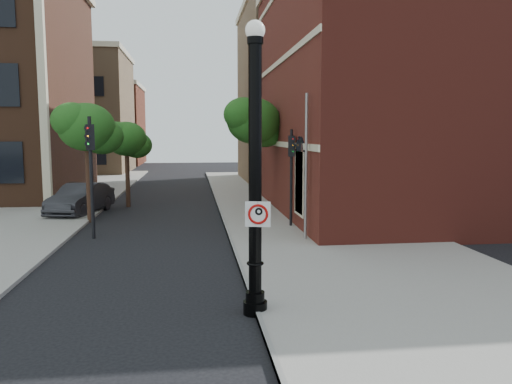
{
  "coord_description": "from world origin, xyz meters",
  "views": [
    {
      "loc": [
        0.68,
        -10.61,
        3.99
      ],
      "look_at": [
        2.29,
        2.0,
        2.51
      ],
      "focal_mm": 35.0,
      "sensor_mm": 36.0,
      "label": 1
    }
  ],
  "objects": [
    {
      "name": "street_tree_b",
      "position": [
        -2.83,
        17.31,
        3.67
      ],
      "size": [
        2.59,
        2.34,
        4.66
      ],
      "color": "#321F14",
      "rests_on": "ground"
    },
    {
      "name": "street_tree_a",
      "position": [
        -3.94,
        12.57,
        4.23
      ],
      "size": [
        2.98,
        2.69,
        5.37
      ],
      "color": "#321F14",
      "rests_on": "ground"
    },
    {
      "name": "traffic_signal_left",
      "position": [
        -3.13,
        8.82,
        3.13
      ],
      "size": [
        0.37,
        0.41,
        4.64
      ],
      "rotation": [
        0.0,
        0.0,
        0.38
      ],
      "color": "black",
      "rests_on": "ground"
    },
    {
      "name": "street_tree_c",
      "position": [
        3.81,
        14.63,
        4.58
      ],
      "size": [
        3.22,
        2.91,
        5.8
      ],
      "color": "#321F14",
      "rests_on": "ground"
    },
    {
      "name": "lamppost",
      "position": [
        2.02,
        0.05,
        2.94
      ],
      "size": [
        0.54,
        0.54,
        6.36
      ],
      "color": "black",
      "rests_on": "ground"
    },
    {
      "name": "brick_wall_building",
      "position": [
        16.0,
        14.0,
        6.26
      ],
      "size": [
        22.3,
        16.3,
        12.5
      ],
      "color": "maroon",
      "rests_on": "ground"
    },
    {
      "name": "traffic_signal_right",
      "position": [
        4.8,
        9.94,
        2.82
      ],
      "size": [
        0.31,
        0.36,
        4.18
      ],
      "rotation": [
        0.0,
        0.0,
        -0.26
      ],
      "color": "black",
      "rests_on": "ground"
    },
    {
      "name": "curb_edge",
      "position": [
        2.05,
        10.0,
        0.07
      ],
      "size": [
        0.1,
        60.0,
        0.14
      ],
      "primitive_type": "cube",
      "color": "gray",
      "rests_on": "ground"
    },
    {
      "name": "bg_building_tan_b",
      "position": [
        16.0,
        30.0,
        7.0
      ],
      "size": [
        22.0,
        14.0,
        14.0
      ],
      "primitive_type": "cube",
      "color": "#957451",
      "rests_on": "ground"
    },
    {
      "name": "ground",
      "position": [
        0.0,
        0.0,
        0.0
      ],
      "size": [
        120.0,
        120.0,
        0.0
      ],
      "primitive_type": "plane",
      "color": "black",
      "rests_on": "ground"
    },
    {
      "name": "sidewalk_left",
      "position": [
        -9.0,
        18.0,
        0.06
      ],
      "size": [
        10.0,
        50.0,
        0.12
      ],
      "primitive_type": "cube",
      "color": "gray",
      "rests_on": "ground"
    },
    {
      "name": "bg_building_tan_a",
      "position": [
        -12.0,
        44.0,
        6.0
      ],
      "size": [
        12.0,
        12.0,
        12.0
      ],
      "primitive_type": "cube",
      "color": "#957451",
      "rests_on": "ground"
    },
    {
      "name": "parked_car",
      "position": [
        -4.89,
        15.02,
        0.77
      ],
      "size": [
        2.71,
        4.94,
        1.54
      ],
      "primitive_type": "imported",
      "rotation": [
        0.0,
        0.0,
        -0.24
      ],
      "color": "#2A2A2E",
      "rests_on": "ground"
    },
    {
      "name": "utility_pole",
      "position": [
        4.8,
        7.22,
        2.73
      ],
      "size": [
        0.11,
        0.11,
        5.46
      ],
      "primitive_type": "cylinder",
      "color": "#999999",
      "rests_on": "ground"
    },
    {
      "name": "bg_building_red",
      "position": [
        -12.0,
        58.0,
        5.0
      ],
      "size": [
        12.0,
        12.0,
        10.0
      ],
      "primitive_type": "cube",
      "color": "maroon",
      "rests_on": "ground"
    },
    {
      "name": "no_parking_sign",
      "position": [
        2.06,
        -0.11,
        2.28
      ],
      "size": [
        0.54,
        0.15,
        0.55
      ],
      "rotation": [
        0.0,
        0.0,
        -0.22
      ],
      "color": "white",
      "rests_on": "ground"
    },
    {
      "name": "sidewalk_right",
      "position": [
        6.0,
        10.0,
        0.06
      ],
      "size": [
        8.0,
        60.0,
        0.12
      ],
      "primitive_type": "cube",
      "color": "gray",
      "rests_on": "ground"
    }
  ]
}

